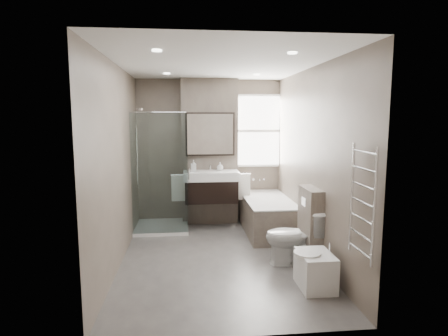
{
  "coord_description": "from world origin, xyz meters",
  "views": [
    {
      "loc": [
        -0.41,
        -4.94,
        1.92
      ],
      "look_at": [
        0.1,
        0.15,
        1.23
      ],
      "focal_mm": 30.0,
      "sensor_mm": 36.0,
      "label": 1
    }
  ],
  "objects": [
    {
      "name": "room",
      "position": [
        0.0,
        0.0,
        1.3
      ],
      "size": [
        2.7,
        3.9,
        2.7
      ],
      "color": "#524F4C",
      "rests_on": "ground"
    },
    {
      "name": "vanity_pier",
      "position": [
        0.0,
        1.77,
        1.3
      ],
      "size": [
        1.0,
        0.25,
        2.6
      ],
      "primitive_type": "cube",
      "color": "#63584E",
      "rests_on": "ground"
    },
    {
      "name": "vanity",
      "position": [
        0.0,
        1.43,
        0.74
      ],
      "size": [
        0.95,
        0.47,
        0.66
      ],
      "color": "black",
      "rests_on": "vanity_pier"
    },
    {
      "name": "mirror_cabinet",
      "position": [
        0.0,
        1.61,
        1.63
      ],
      "size": [
        0.86,
        0.08,
        0.76
      ],
      "color": "black",
      "rests_on": "vanity_pier"
    },
    {
      "name": "towel_left",
      "position": [
        -0.56,
        1.4,
        0.72
      ],
      "size": [
        0.24,
        0.06,
        0.44
      ],
      "primitive_type": "cube",
      "color": "silver",
      "rests_on": "vanity_pier"
    },
    {
      "name": "towel_right",
      "position": [
        0.56,
        1.4,
        0.72
      ],
      "size": [
        0.24,
        0.06,
        0.44
      ],
      "primitive_type": "cube",
      "color": "silver",
      "rests_on": "vanity_pier"
    },
    {
      "name": "shower_enclosure",
      "position": [
        -0.75,
        1.35,
        0.49
      ],
      "size": [
        0.9,
        0.9,
        2.0
      ],
      "color": "white",
      "rests_on": "ground"
    },
    {
      "name": "bathtub",
      "position": [
        0.92,
        1.1,
        0.32
      ],
      "size": [
        0.75,
        1.6,
        0.57
      ],
      "color": "#63584E",
      "rests_on": "ground"
    },
    {
      "name": "window",
      "position": [
        0.9,
        1.88,
        1.68
      ],
      "size": [
        0.98,
        0.06,
        1.33
      ],
      "color": "white",
      "rests_on": "room"
    },
    {
      "name": "toilet",
      "position": [
        0.97,
        -0.32,
        0.37
      ],
      "size": [
        0.77,
        0.49,
        0.74
      ],
      "primitive_type": "imported",
      "rotation": [
        0.0,
        0.0,
        -1.68
      ],
      "color": "white",
      "rests_on": "ground"
    },
    {
      "name": "cistern_box",
      "position": [
        1.21,
        -0.25,
        0.5
      ],
      "size": [
        0.19,
        0.55,
        1.0
      ],
      "color": "#63584E",
      "rests_on": "ground"
    },
    {
      "name": "bidet",
      "position": [
        1.01,
        -1.02,
        0.21
      ],
      "size": [
        0.43,
        0.5,
        0.52
      ],
      "color": "white",
      "rests_on": "ground"
    },
    {
      "name": "towel_radiator",
      "position": [
        1.25,
        -1.6,
        1.12
      ],
      "size": [
        0.03,
        0.49,
        1.1
      ],
      "color": "silver",
      "rests_on": "room"
    },
    {
      "name": "soap_bottle_a",
      "position": [
        -0.3,
        1.45,
        1.1
      ],
      "size": [
        0.09,
        0.09,
        0.2
      ],
      "primitive_type": "imported",
      "color": "white",
      "rests_on": "vanity"
    },
    {
      "name": "soap_bottle_b",
      "position": [
        0.17,
        1.53,
        1.07
      ],
      "size": [
        0.11,
        0.11,
        0.15
      ],
      "primitive_type": "imported",
      "color": "white",
      "rests_on": "vanity"
    }
  ]
}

